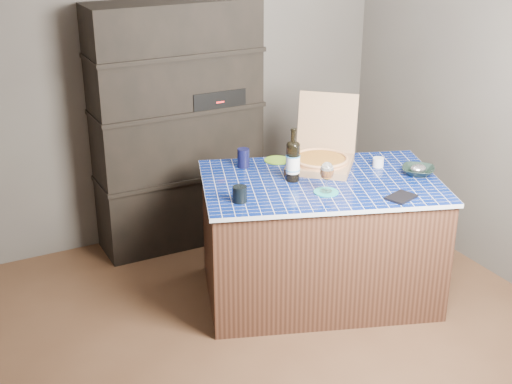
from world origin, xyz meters
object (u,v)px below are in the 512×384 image
mead_bottle (293,160)px  bowl (418,171)px  kitchen_island (319,238)px  dvd_case (401,197)px  wine_glass (327,172)px  pizza_box (321,158)px

mead_bottle → bowl: size_ratio=1.66×
kitchen_island → dvd_case: size_ratio=9.70×
wine_glass → bowl: 0.69m
pizza_box → mead_bottle: (-0.29, -0.13, 0.07)m
kitchen_island → bowl: bowl is taller
pizza_box → mead_bottle: pizza_box is taller
wine_glass → kitchen_island: bearing=66.3°
mead_bottle → dvd_case: 0.70m
kitchen_island → dvd_case: 0.67m
kitchen_island → dvd_case: (0.27, -0.45, 0.41)m
mead_bottle → bowl: 0.82m
pizza_box → bowl: pizza_box is taller
dvd_case → bowl: bowl is taller
pizza_box → dvd_case: 0.68m
dvd_case → bowl: bearing=109.7°
pizza_box → dvd_case: (0.14, -0.67, -0.05)m
dvd_case → bowl: (0.33, 0.26, 0.02)m
kitchen_island → mead_bottle: size_ratio=5.02×
kitchen_island → dvd_case: bearing=-39.8°
pizza_box → wine_glass: 0.45m
dvd_case → mead_bottle: bearing=-159.4°
kitchen_island → wine_glass: (-0.08, -0.18, 0.54)m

